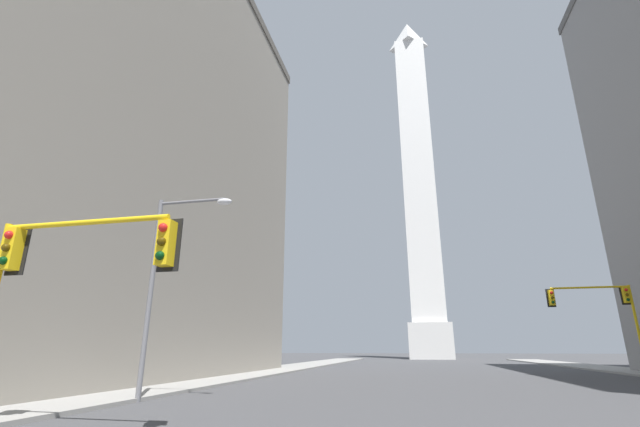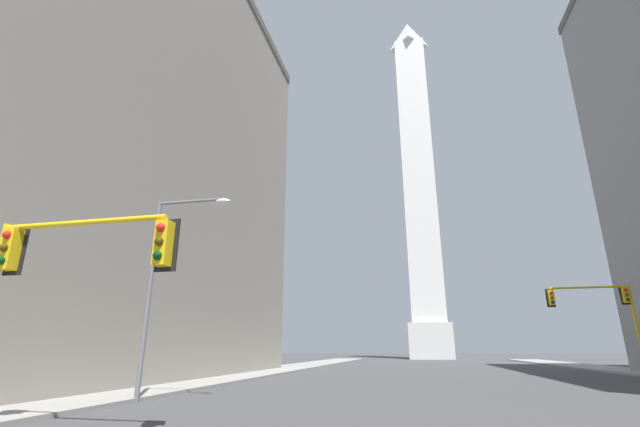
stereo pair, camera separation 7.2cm
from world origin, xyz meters
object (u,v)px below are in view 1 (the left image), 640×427
object	(u,v)px
traffic_light_mid_right	(604,306)
obelisk	(418,177)
street_lamp	(165,270)
traffic_light_near_left	(57,266)

from	to	relation	value
traffic_light_mid_right	obelisk	bearing A→B (deg)	101.20
obelisk	traffic_light_mid_right	size ratio (longest dim) A/B	12.52
traffic_light_mid_right	street_lamp	world-z (taller)	street_lamp
traffic_light_near_left	street_lamp	distance (m)	6.36
traffic_light_mid_right	street_lamp	size ratio (longest dim) A/B	0.79
street_lamp	obelisk	bearing A→B (deg)	80.57
obelisk	traffic_light_near_left	world-z (taller)	obelisk
obelisk	traffic_light_mid_right	xyz separation A→B (m)	(10.64, -53.73, -32.47)
traffic_light_mid_right	traffic_light_near_left	size ratio (longest dim) A/B	1.18
street_lamp	traffic_light_mid_right	bearing A→B (deg)	40.21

